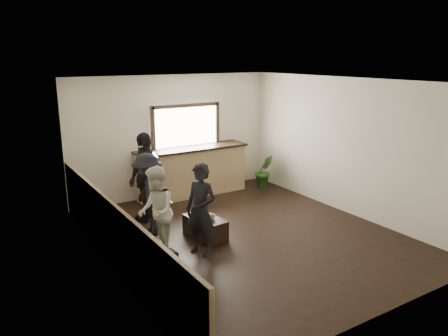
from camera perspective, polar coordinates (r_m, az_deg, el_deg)
ground at (r=8.15m, az=2.96°, el=-8.76°), size 5.00×6.00×0.01m
room_shell at (r=7.30m, az=-1.63°, el=0.63°), size 5.01×6.01×2.80m
bar_counter at (r=10.28m, az=-4.23°, el=-0.04°), size 2.70×0.68×2.13m
sofa at (r=7.32m, az=-12.19°, el=-9.55°), size 0.86×1.93×0.55m
coffee_table at (r=8.01m, az=-2.48°, el=-7.76°), size 0.53×0.87×0.37m
cup_a at (r=8.03m, az=-3.52°, el=-5.95°), size 0.13×0.13×0.09m
cup_b at (r=7.88m, az=-1.52°, el=-6.34°), size 0.12×0.12×0.09m
potted_plant at (r=10.91m, az=5.27°, el=-0.41°), size 0.53×0.46×0.84m
person_a at (r=7.17m, az=-3.04°, el=-5.46°), size 0.57×0.67×1.54m
person_b at (r=7.24m, az=-8.86°, el=-5.63°), size 0.77×0.87×1.49m
person_c at (r=8.06m, az=-9.85°, el=-3.45°), size 0.68×1.05×1.53m
person_d at (r=8.76m, az=-10.08°, el=-1.13°), size 1.11×0.94×1.78m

